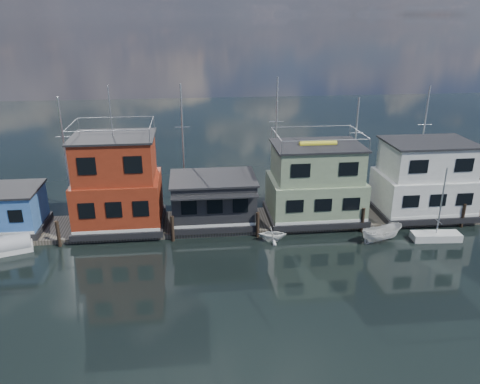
{
  "coord_description": "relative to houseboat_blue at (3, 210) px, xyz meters",
  "views": [
    {
      "loc": [
        -2.21,
        -25.67,
        17.38
      ],
      "look_at": [
        1.83,
        12.0,
        3.0
      ],
      "focal_mm": 35.0,
      "sensor_mm": 36.0,
      "label": 1
    }
  ],
  "objects": [
    {
      "name": "motorboat",
      "position": [
        30.93,
        -4.72,
        -1.5
      ],
      "size": [
        3.84,
        2.1,
        1.4
      ],
      "primitive_type": "imported",
      "rotation": [
        0.0,
        0.0,
        1.78
      ],
      "color": "silver",
      "rests_on": "ground"
    },
    {
      "name": "pilings",
      "position": [
        17.67,
        -2.8,
        -1.11
      ],
      "size": [
        42.28,
        0.28,
        2.2
      ],
      "color": "#2D2116",
      "rests_on": "ground"
    },
    {
      "name": "day_sailer",
      "position": [
        35.54,
        -4.92,
        -1.82
      ],
      "size": [
        4.02,
        1.58,
        6.21
      ],
      "rotation": [
        0.0,
        0.0,
        -0.07
      ],
      "color": "silver",
      "rests_on": "ground"
    },
    {
      "name": "houseboat_red",
      "position": [
        9.5,
        0.0,
        1.9
      ],
      "size": [
        7.4,
        5.9,
        11.86
      ],
      "color": "black",
      "rests_on": "dock"
    },
    {
      "name": "houseboat_dark",
      "position": [
        17.5,
        -0.02,
        0.21
      ],
      "size": [
        7.4,
        6.1,
        4.06
      ],
      "color": "black",
      "rests_on": "dock"
    },
    {
      "name": "houseboat_white",
      "position": [
        36.5,
        0.0,
        1.33
      ],
      "size": [
        8.4,
        5.9,
        6.66
      ],
      "color": "black",
      "rests_on": "dock"
    },
    {
      "name": "dock",
      "position": [
        18.0,
        0.0,
        -2.01
      ],
      "size": [
        48.0,
        5.0,
        0.4
      ],
      "primitive_type": "cube",
      "color": "#595147",
      "rests_on": "ground"
    },
    {
      "name": "houseboat_green",
      "position": [
        26.5,
        0.0,
        1.34
      ],
      "size": [
        8.4,
        5.9,
        7.03
      ],
      "color": "black",
      "rests_on": "dock"
    },
    {
      "name": "dinghy_white",
      "position": [
        22.09,
        -3.62,
        -1.59
      ],
      "size": [
        2.51,
        2.22,
        1.23
      ],
      "primitive_type": "imported",
      "rotation": [
        0.0,
        0.0,
        1.48
      ],
      "color": "white",
      "rests_on": "ground"
    },
    {
      "name": "background_masts",
      "position": [
        22.76,
        6.0,
        3.35
      ],
      "size": [
        36.4,
        0.16,
        12.0
      ],
      "color": "silver",
      "rests_on": "ground"
    },
    {
      "name": "ground",
      "position": [
        18.0,
        -12.0,
        -2.21
      ],
      "size": [
        160.0,
        160.0,
        0.0
      ],
      "primitive_type": "plane",
      "color": "black",
      "rests_on": "ground"
    },
    {
      "name": "houseboat_blue",
      "position": [
        0.0,
        0.0,
        0.0
      ],
      "size": [
        6.4,
        4.9,
        3.66
      ],
      "color": "black",
      "rests_on": "dock"
    },
    {
      "name": "tarp_runabout",
      "position": [
        1.2,
        -3.47,
        -1.65
      ],
      "size": [
        3.95,
        2.51,
        1.5
      ],
      "rotation": [
        0.0,
        0.0,
        0.31
      ],
      "color": "silver",
      "rests_on": "ground"
    }
  ]
}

